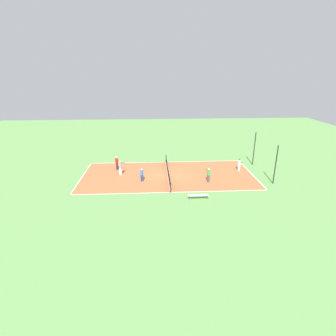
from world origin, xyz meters
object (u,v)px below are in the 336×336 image
(tennis_ball_far_baseline, at_px, (245,182))
(tennis_net, at_px, (168,171))
(player_far_white, at_px, (239,164))
(tennis_ball_right_alley, at_px, (237,184))
(tennis_ball_left_sideline, at_px, (223,170))
(fence_post_back_right, at_px, (276,165))
(fence_post_back_left, at_px, (254,149))
(player_coach_red, at_px, (117,162))
(bench, at_px, (198,195))
(player_far_green, at_px, (209,174))
(player_baseline_gray, at_px, (121,167))
(player_near_blue, at_px, (142,174))

(tennis_ball_far_baseline, bearing_deg, tennis_net, -107.52)
(player_far_white, xyz_separation_m, tennis_ball_right_alley, (4.16, -1.52, -0.90))
(tennis_ball_left_sideline, xyz_separation_m, fence_post_back_right, (4.18, 4.46, 2.10))
(fence_post_back_left, bearing_deg, player_coach_red, -87.08)
(bench, distance_m, tennis_ball_right_alley, 5.73)
(player_far_green, height_order, player_baseline_gray, player_baseline_gray)
(player_coach_red, height_order, fence_post_back_right, fence_post_back_right)
(player_baseline_gray, bearing_deg, tennis_ball_left_sideline, -56.44)
(tennis_net, bearing_deg, fence_post_back_left, 105.39)
(tennis_net, relative_size, fence_post_back_right, 2.20)
(player_near_blue, bearing_deg, player_far_white, -19.44)
(tennis_net, bearing_deg, player_coach_red, -109.63)
(bench, distance_m, tennis_ball_far_baseline, 6.99)
(player_far_green, height_order, player_near_blue, player_far_green)
(bench, relative_size, fence_post_back_right, 0.45)
(player_near_blue, xyz_separation_m, tennis_ball_right_alley, (1.52, 10.28, -0.81))
(player_baseline_gray, bearing_deg, tennis_ball_far_baseline, -71.78)
(fence_post_back_left, bearing_deg, player_far_white, -49.16)
(player_far_white, bearing_deg, tennis_ball_right_alley, -30.06)
(tennis_ball_right_alley, relative_size, fence_post_back_left, 0.02)
(tennis_ball_far_baseline, distance_m, fence_post_back_right, 3.64)
(tennis_net, relative_size, tennis_ball_left_sideline, 139.66)
(player_coach_red, height_order, player_far_white, player_coach_red)
(player_baseline_gray, bearing_deg, tennis_net, -63.59)
(tennis_ball_left_sideline, bearing_deg, tennis_ball_far_baseline, 22.39)
(player_baseline_gray, bearing_deg, player_far_green, -74.80)
(tennis_ball_far_baseline, relative_size, fence_post_back_left, 0.02)
(player_baseline_gray, xyz_separation_m, player_near_blue, (2.11, 2.57, -0.17))
(bench, height_order, player_coach_red, player_coach_red)
(player_far_green, xyz_separation_m, player_near_blue, (-0.61, -7.34, -0.07))
(bench, distance_m, player_near_blue, 7.29)
(player_coach_red, distance_m, tennis_ball_left_sideline, 13.21)
(player_near_blue, height_order, tennis_ball_far_baseline, player_near_blue)
(player_far_white, distance_m, fence_post_back_left, 3.56)
(player_far_green, distance_m, player_near_blue, 7.36)
(tennis_net, bearing_deg, bench, 21.54)
(tennis_ball_left_sideline, bearing_deg, player_near_blue, -74.40)
(player_near_blue, relative_size, tennis_ball_left_sideline, 22.01)
(player_near_blue, height_order, fence_post_back_right, fence_post_back_right)
(player_far_white, bearing_deg, tennis_ball_far_baseline, -16.25)
(player_near_blue, height_order, tennis_ball_right_alley, player_near_blue)
(player_baseline_gray, relative_size, tennis_ball_left_sideline, 25.74)
(player_baseline_gray, bearing_deg, fence_post_back_left, -50.31)
(bench, relative_size, tennis_ball_left_sideline, 28.81)
(player_baseline_gray, xyz_separation_m, tennis_ball_right_alley, (3.63, 12.85, -0.98))
(tennis_net, distance_m, player_far_green, 4.93)
(tennis_net, height_order, fence_post_back_left, fence_post_back_left)
(tennis_net, xyz_separation_m, player_coach_red, (-2.23, -6.24, 0.47))
(player_far_green, bearing_deg, player_coach_red, 36.83)
(player_far_white, relative_size, tennis_ball_left_sideline, 24.01)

